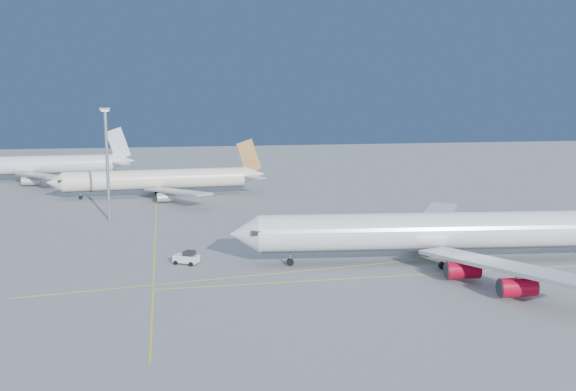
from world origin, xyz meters
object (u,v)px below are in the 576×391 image
(airliner_virgin, at_px, (442,232))
(airliner_third, at_px, (34,165))
(pushback_tug, at_px, (187,258))
(airliner_etihad, at_px, (161,179))
(light_mast, at_px, (107,155))

(airliner_virgin, xyz_separation_m, airliner_third, (-86.75, 122.20, 0.00))
(airliner_third, bearing_deg, pushback_tug, -71.91)
(airliner_etihad, distance_m, light_mast, 36.88)
(airliner_etihad, relative_size, pushback_tug, 13.21)
(airliner_third, relative_size, light_mast, 2.58)
(airliner_third, bearing_deg, airliner_virgin, -57.77)
(light_mast, bearing_deg, airliner_virgin, -39.91)
(airliner_virgin, height_order, airliner_third, airliner_virgin)
(light_mast, bearing_deg, airliner_third, 111.54)
(airliner_etihad, height_order, pushback_tug, airliner_etihad)
(pushback_tug, xyz_separation_m, light_mast, (-15.48, 41.04, 13.74))
(pushback_tug, bearing_deg, airliner_etihad, 122.86)
(airliner_third, bearing_deg, airliner_etihad, -48.09)
(airliner_virgin, xyz_separation_m, pushback_tug, (-42.02, 7.06, -4.20))
(airliner_third, height_order, pushback_tug, airliner_third)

